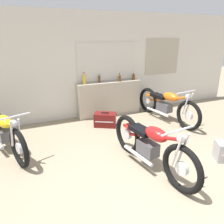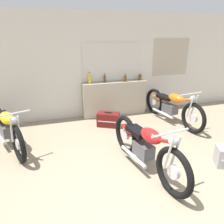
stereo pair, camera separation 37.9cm
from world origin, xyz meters
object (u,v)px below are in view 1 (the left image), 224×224
Objects in this scene: bottle_center at (119,78)px; motorcycle_red at (151,145)px; hard_case_darkred at (105,120)px; bottle_leftmost at (84,79)px; motorcycle_yellow at (4,131)px; motorcycle_orange at (166,105)px; bottle_right_center at (133,77)px; bottle_left_center at (99,79)px.

motorcycle_red is (-0.67, -2.73, -0.62)m from bottle_center.
bottle_leftmost is at bearing 111.28° from hard_case_darkred.
motorcycle_yellow is at bearing -150.13° from bottle_leftmost.
motorcycle_orange is (0.96, -0.95, -0.62)m from bottle_center.
bottle_right_center is 1.27m from motorcycle_orange.
bottle_center is 0.10× the size of motorcycle_orange.
hard_case_darkred is (-0.05, 2.02, -0.27)m from motorcycle_red.
bottle_left_center is at bearing 5.28° from bottle_leftmost.
hard_case_darkred is at bearing -68.72° from bottle_leftmost.
bottle_center is 0.47m from bottle_right_center.
bottle_center reaches higher than motorcycle_red.
bottle_left_center is 0.11× the size of motorcycle_red.
bottle_left_center is 0.11× the size of motorcycle_orange.
motorcycle_red reaches higher than motorcycle_yellow.
bottle_left_center is 1.21m from hard_case_darkred.
motorcycle_yellow is 2.85m from motorcycle_red.
bottle_right_center is 0.10× the size of motorcycle_red.
bottle_center is at bearing -2.60° from bottle_leftmost.
bottle_right_center is 3.06m from motorcycle_red.
motorcycle_orange is at bearing -34.30° from bottle_left_center.
bottle_leftmost is at bearing -174.72° from bottle_left_center.
bottle_right_center reaches higher than motorcycle_red.
bottle_right_center is at bearing 5.23° from bottle_center.
motorcycle_yellow is 3.95m from motorcycle_orange.
motorcycle_red is at bearing -103.71° from bottle_center.
bottle_leftmost reaches higher than motorcycle_yellow.
motorcycle_yellow is (-3.47, -1.14, -0.63)m from bottle_right_center.
bottle_center is 2.88m from motorcycle_red.
bottle_left_center reaches higher than hard_case_darkred.
motorcycle_red is 2.04m from hard_case_darkred.
bottle_leftmost is 1.23m from hard_case_darkred.
bottle_left_center is at bearing 79.63° from hard_case_darkred.
motorcycle_red is (-1.62, -1.78, 0.00)m from motorcycle_orange.
motorcycle_yellow reaches higher than hard_case_darkred.
bottle_center reaches higher than hard_case_darkred.
bottle_leftmost is at bearing 177.40° from bottle_center.
bottle_leftmost reaches higher than bottle_center.
motorcycle_orange is at bearing -26.99° from bottle_leftmost.
motorcycle_red is at bearing -132.39° from motorcycle_orange.
bottle_center is at bearing 44.73° from hard_case_darkred.
bottle_leftmost is at bearing 96.96° from motorcycle_red.
motorcycle_orange is (3.95, 0.14, 0.01)m from motorcycle_yellow.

